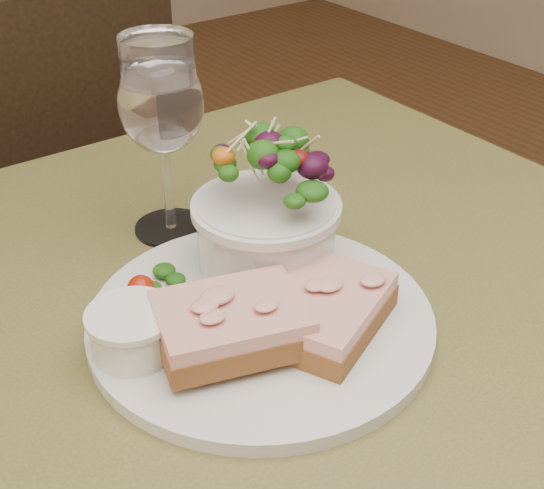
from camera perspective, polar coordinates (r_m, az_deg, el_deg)
cafe_table at (r=0.68m, az=0.72°, el=-12.34°), size 0.80×0.80×0.75m
chair_far at (r=1.40m, az=-17.68°, el=-6.14°), size 0.48×0.48×0.90m
dinner_plate at (r=0.60m, az=-0.85°, el=-5.69°), size 0.27×0.27×0.01m
sandwich_front at (r=0.58m, az=3.91°, el=-4.93°), size 0.13×0.12×0.03m
sandwich_back at (r=0.55m, az=-3.09°, el=-5.95°), size 0.13×0.11×0.03m
ramekin at (r=0.56m, az=-10.48°, el=-6.34°), size 0.06×0.06×0.04m
salad_bowl at (r=0.63m, az=-0.44°, el=3.08°), size 0.12×0.12×0.13m
garnish at (r=0.63m, az=-9.32°, el=-2.93°), size 0.05×0.04×0.02m
wine_glass at (r=0.68m, az=-8.32°, el=10.03°), size 0.08×0.08×0.18m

